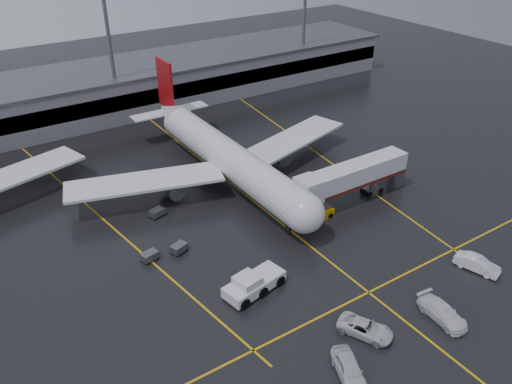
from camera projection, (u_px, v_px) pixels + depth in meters
ground at (260, 206)px, 74.31m from camera, size 220.00×220.00×0.00m
apron_line_centre at (260, 206)px, 74.31m from camera, size 0.25×90.00×0.02m
apron_line_stop at (369, 292)px, 58.43m from camera, size 60.00×0.25×0.02m
apron_line_left at (100, 216)px, 72.01m from camera, size 9.99×69.35×0.02m
apron_line_right at (314, 151)px, 90.09m from camera, size 7.57×69.64×0.02m
terminal at (130, 86)px, 106.73m from camera, size 122.00×19.00×8.60m
light_mast_mid at (110, 46)px, 94.96m from camera, size 3.00×1.20×25.45m
light_mast_right at (304, 17)px, 116.37m from camera, size 3.00×1.20×25.45m
main_airliner at (225, 155)px, 79.19m from camera, size 48.80×45.60×14.10m
jet_bridge at (353, 177)px, 73.66m from camera, size 19.90×3.40×6.05m
pushback_tractor at (253, 284)px, 58.07m from camera, size 7.75×4.32×2.62m
belt_loader at (319, 214)px, 71.41m from camera, size 4.08×1.94×2.57m
service_van_a at (365, 328)px, 52.58m from camera, size 4.82×6.17×1.56m
service_van_b at (442, 312)px, 54.45m from camera, size 2.89×6.07×1.71m
service_van_c at (477, 264)px, 61.50m from camera, size 3.24×5.55×1.73m
service_van_d at (349, 369)px, 47.92m from camera, size 4.05×5.87×1.86m
baggage_cart_a at (179, 248)px, 64.67m from camera, size 2.32×1.89×1.12m
baggage_cart_b at (150, 256)px, 63.26m from camera, size 2.22×1.68×1.12m
baggage_cart_c at (157, 212)px, 71.77m from camera, size 2.27×1.79×1.12m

